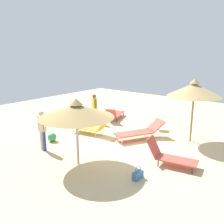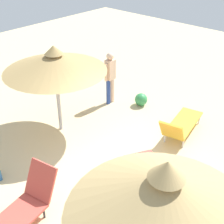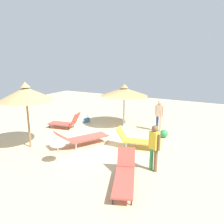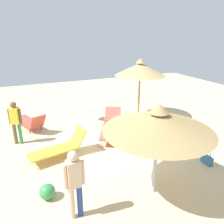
{
  "view_description": "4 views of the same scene",
  "coord_description": "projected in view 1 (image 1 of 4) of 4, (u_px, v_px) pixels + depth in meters",
  "views": [
    {
      "loc": [
        5.99,
        -8.08,
        3.99
      ],
      "look_at": [
        -0.55,
        -0.02,
        1.4
      ],
      "focal_mm": 39.18,
      "sensor_mm": 36.0,
      "label": 1
    },
    {
      "loc": [
        4.42,
        3.57,
        4.96
      ],
      "look_at": [
        0.04,
        -0.42,
        1.45
      ],
      "focal_mm": 50.9,
      "sensor_mm": 36.0,
      "label": 2
    },
    {
      "loc": [
        -5.4,
        8.68,
        3.83
      ],
      "look_at": [
        -1.03,
        0.59,
        1.59
      ],
      "focal_mm": 35.74,
      "sensor_mm": 36.0,
      "label": 3
    },
    {
      "loc": [
        -2.99,
        -6.42,
        3.94
      ],
      "look_at": [
        -0.15,
        0.16,
        1.34
      ],
      "focal_mm": 35.19,
      "sensor_mm": 36.0,
      "label": 4
    }
  ],
  "objects": [
    {
      "name": "parasol_umbrella_front",
      "position": [
        194.0,
        90.0,
        10.55
      ],
      "size": [
        2.31,
        2.31,
        2.87
      ],
      "color": "olive",
      "rests_on": "ground"
    },
    {
      "name": "parasol_umbrella_far_right",
      "position": [
        76.0,
        111.0,
        8.42
      ],
      "size": [
        2.64,
        2.64,
        2.42
      ],
      "color": "#B2B2B7",
      "rests_on": "ground"
    },
    {
      "name": "beach_ball",
      "position": [
        52.0,
        137.0,
        11.06
      ],
      "size": [
        0.4,
        0.4,
        0.4
      ],
      "primitive_type": "sphere",
      "color": "#338C4C",
      "rests_on": "ground"
    },
    {
      "name": "lounge_chair_near_left",
      "position": [
        115.0,
        114.0,
        14.61
      ],
      "size": [
        1.33,
        2.2,
        0.85
      ],
      "color": "#CC4C3F",
      "rests_on": "ground"
    },
    {
      "name": "side_table_round",
      "position": [
        155.0,
        120.0,
        12.76
      ],
      "size": [
        0.55,
        0.55,
        0.73
      ],
      "color": "silver",
      "rests_on": "ground"
    },
    {
      "name": "lounge_chair_near_right",
      "position": [
        169.0,
        155.0,
        8.72
      ],
      "size": [
        1.86,
        0.96,
        0.94
      ],
      "color": "#CC4C3F",
      "rests_on": "ground"
    },
    {
      "name": "lounge_chair_far_left",
      "position": [
        91.0,
        127.0,
        11.98
      ],
      "size": [
        1.99,
        0.96,
        0.87
      ],
      "color": "gold",
      "rests_on": "ground"
    },
    {
      "name": "ground",
      "position": [
        122.0,
        146.0,
        10.73
      ],
      "size": [
        24.0,
        24.0,
        0.1
      ],
      "primitive_type": "cube",
      "color": "beige"
    },
    {
      "name": "person_standing_edge",
      "position": [
        42.0,
        128.0,
        9.92
      ],
      "size": [
        0.48,
        0.23,
        1.68
      ],
      "color": "beige",
      "rests_on": "ground"
    },
    {
      "name": "handbag",
      "position": [
        138.0,
        175.0,
        7.79
      ],
      "size": [
        0.2,
        0.42,
        0.46
      ],
      "color": "#336699",
      "rests_on": "ground"
    },
    {
      "name": "lounge_chair_back",
      "position": [
        140.0,
        131.0,
        11.32
      ],
      "size": [
        1.73,
        2.44,
        0.81
      ],
      "color": "#CC4C3F",
      "rests_on": "ground"
    },
    {
      "name": "person_standing_center",
      "position": [
        94.0,
        107.0,
        13.83
      ],
      "size": [
        0.45,
        0.32,
        1.65
      ],
      "color": "#338C4C",
      "rests_on": "ground"
    }
  ]
}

